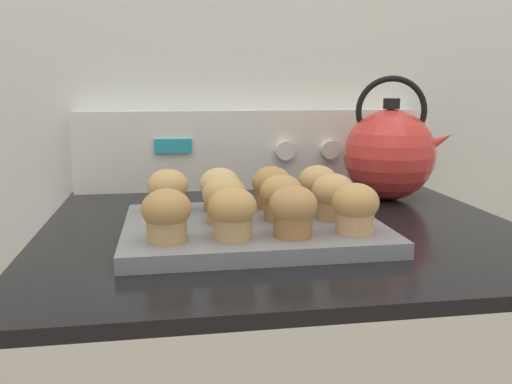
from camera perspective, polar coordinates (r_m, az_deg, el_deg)
name	(u,v)px	position (r m, az deg, el deg)	size (l,w,h in m)	color
wall_back	(247,40)	(1.22, -0.95, 15.72)	(8.00, 0.05, 2.40)	silver
control_panel	(252,149)	(1.17, -0.46, 4.54)	(0.74, 0.07, 0.17)	silver
muffin_pan	(252,229)	(0.81, -0.37, -3.87)	(0.37, 0.29, 0.02)	slate
muffin_r0_c0	(167,215)	(0.70, -9.40, -2.36)	(0.06, 0.06, 0.07)	tan
muffin_r0_c1	(232,213)	(0.71, -2.51, -2.18)	(0.06, 0.06, 0.07)	tan
muffin_r0_c2	(293,210)	(0.72, 3.93, -1.94)	(0.06, 0.06, 0.07)	olive
muffin_r0_c3	(355,208)	(0.75, 10.40, -1.64)	(0.06, 0.06, 0.07)	tan
muffin_r1_c1	(224,199)	(0.79, -3.35, -0.72)	(0.06, 0.06, 0.07)	#A37A4C
muffin_r1_c2	(281,197)	(0.81, 2.68, -0.51)	(0.06, 0.06, 0.07)	#A37A4C
muffin_r1_c3	(333,196)	(0.82, 8.11, -0.40)	(0.06, 0.06, 0.07)	tan
muffin_r2_c0	(168,190)	(0.87, -9.25, 0.18)	(0.06, 0.06, 0.07)	#A37A4C
muffin_r2_c1	(220,189)	(0.87, -3.84, 0.36)	(0.06, 0.06, 0.07)	#A37A4C
muffin_r2_c2	(271,187)	(0.88, 1.63, 0.56)	(0.06, 0.06, 0.07)	olive
muffin_r2_c3	(318,186)	(0.90, 6.52, 0.68)	(0.06, 0.06, 0.07)	olive
tea_kettle	(390,153)	(1.08, 13.93, 4.03)	(0.21, 0.18, 0.24)	red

